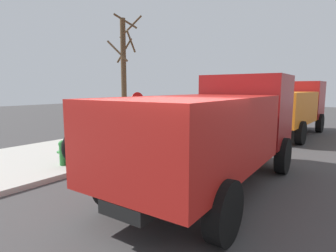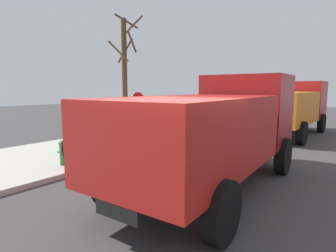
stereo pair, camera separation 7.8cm
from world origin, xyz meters
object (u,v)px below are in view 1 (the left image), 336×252
bare_tree (124,74)px  loose_tire (77,147)px  dump_truck_red (217,126)px  stop_sign (137,110)px  fire_hydrant (63,152)px  dump_truck_orange (289,106)px

bare_tree → loose_tire: bearing=-152.7°
loose_tire → dump_truck_red: (1.29, -4.31, 0.90)m
stop_sign → bare_tree: bearing=54.5°
bare_tree → dump_truck_red: bearing=-115.2°
fire_hydrant → stop_sign: (2.91, -0.53, 1.16)m
loose_tire → stop_sign: size_ratio=0.48×
dump_truck_red → bare_tree: size_ratio=1.20×
loose_tire → dump_truck_orange: size_ratio=0.16×
fire_hydrant → stop_sign: stop_sign is taller
dump_truck_orange → fire_hydrant: bearing=160.3°
fire_hydrant → loose_tire: (0.34, -0.25, 0.13)m
loose_tire → dump_truck_red: bearing=-73.3°
loose_tire → dump_truck_orange: (11.01, -3.81, 0.90)m
loose_tire → dump_truck_orange: 11.68m
fire_hydrant → loose_tire: loose_tire is taller
fire_hydrant → dump_truck_orange: 12.10m
fire_hydrant → dump_truck_red: bearing=-70.3°
stop_sign → bare_tree: (1.81, 2.54, 1.51)m
dump_truck_orange → loose_tire: bearing=160.9°
dump_truck_orange → bare_tree: 9.13m
dump_truck_red → loose_tire: bearing=106.7°
dump_truck_orange → bare_tree: bare_tree is taller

